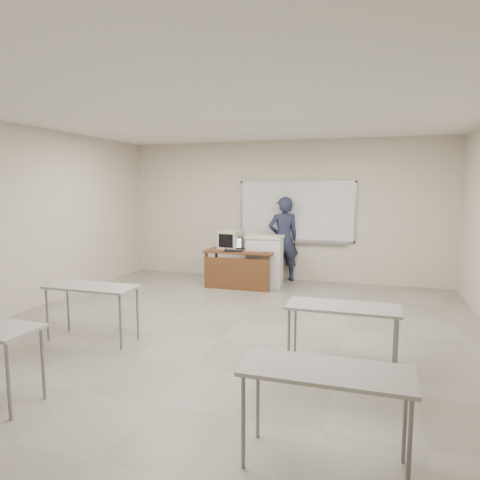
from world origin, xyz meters
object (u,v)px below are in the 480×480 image
(podium, at_px, (265,261))
(crt_monitor, at_px, (231,240))
(keyboard, at_px, (271,236))
(instructor_desk, at_px, (239,261))
(mouse, at_px, (265,252))
(presenter, at_px, (283,239))
(laptop, at_px, (234,248))
(whiteboard, at_px, (296,212))

(podium, bearing_deg, crt_monitor, -179.75)
(keyboard, bearing_deg, podium, 156.64)
(instructor_desk, relative_size, crt_monitor, 2.99)
(crt_monitor, xyz_separation_m, keyboard, (0.85, -0.07, 0.11))
(mouse, height_order, keyboard, keyboard)
(instructor_desk, height_order, keyboard, keyboard)
(instructor_desk, height_order, presenter, presenter)
(instructor_desk, height_order, laptop, laptop)
(podium, height_order, keyboard, keyboard)
(crt_monitor, relative_size, presenter, 0.26)
(podium, bearing_deg, instructor_desk, -151.45)
(podium, bearing_deg, mouse, -79.64)
(whiteboard, distance_m, crt_monitor, 1.55)
(keyboard, xyz_separation_m, presenter, (0.11, 0.73, -0.14))
(whiteboard, xyz_separation_m, presenter, (-0.24, -0.16, -0.58))
(mouse, height_order, presenter, presenter)
(keyboard, bearing_deg, mouse, -86.18)
(whiteboard, distance_m, mouse, 1.41)
(keyboard, distance_m, presenter, 0.75)
(whiteboard, bearing_deg, keyboard, -111.51)
(whiteboard, height_order, laptop, whiteboard)
(instructor_desk, bearing_deg, crt_monitor, 136.26)
(whiteboard, relative_size, crt_monitor, 5.33)
(whiteboard, relative_size, laptop, 7.05)
(presenter, bearing_deg, whiteboard, -173.00)
(whiteboard, height_order, crt_monitor, whiteboard)
(crt_monitor, bearing_deg, mouse, -13.97)
(podium, height_order, mouse, podium)
(whiteboard, bearing_deg, presenter, -146.48)
(laptop, bearing_deg, presenter, 34.46)
(mouse, bearing_deg, keyboard, 84.51)
(podium, distance_m, crt_monitor, 0.82)
(laptop, xyz_separation_m, presenter, (0.81, 0.91, 0.10))
(podium, height_order, laptop, podium)
(podium, distance_m, keyboard, 0.56)
(presenter, bearing_deg, mouse, 54.18)
(instructor_desk, xyz_separation_m, mouse, (0.55, -0.09, 0.23))
(whiteboard, distance_m, laptop, 1.64)
(mouse, relative_size, presenter, 0.06)
(keyboard, bearing_deg, instructor_desk, -148.97)
(instructor_desk, bearing_deg, presenter, 51.27)
(podium, xyz_separation_m, crt_monitor, (-0.70, -0.05, 0.42))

